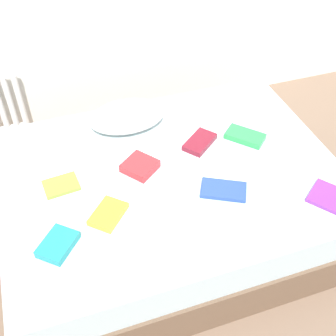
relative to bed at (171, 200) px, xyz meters
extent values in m
plane|color=#7F6651|center=(0.00, 0.00, -0.25)|extent=(8.00, 8.00, 0.00)
cube|color=brown|center=(0.00, 0.00, -0.11)|extent=(2.00, 1.50, 0.28)
cube|color=silver|center=(0.00, 0.00, 0.14)|extent=(1.96, 1.46, 0.22)
cylinder|color=white|center=(-0.93, 1.20, 0.14)|extent=(0.04, 0.04, 0.50)
cylinder|color=white|center=(-0.86, 1.20, 0.14)|extent=(0.04, 0.04, 0.50)
cylinder|color=white|center=(-0.78, 1.20, 0.14)|extent=(0.04, 0.04, 0.50)
cube|color=white|center=(-0.97, 1.20, -0.09)|extent=(0.41, 0.04, 0.04)
ellipsoid|color=white|center=(-0.13, 0.51, 0.32)|extent=(0.50, 0.33, 0.14)
cube|color=yellow|center=(-0.42, -0.21, 0.27)|extent=(0.24, 0.24, 0.03)
cube|color=maroon|center=(0.25, 0.17, 0.27)|extent=(0.26, 0.24, 0.04)
cube|color=red|center=(-0.16, 0.07, 0.28)|extent=(0.24, 0.24, 0.05)
cube|color=purple|center=(0.74, -0.47, 0.26)|extent=(0.26, 0.26, 0.02)
cube|color=green|center=(0.54, 0.13, 0.27)|extent=(0.26, 0.26, 0.04)
cube|color=#8CC638|center=(-0.62, 0.08, 0.26)|extent=(0.20, 0.16, 0.02)
cube|color=teal|center=(-0.70, -0.33, 0.27)|extent=(0.23, 0.24, 0.04)
cube|color=#2847B7|center=(0.22, -0.25, 0.26)|extent=(0.29, 0.24, 0.02)
cube|color=white|center=(0.02, -0.47, 0.28)|extent=(0.25, 0.26, 0.05)
camera|label=1|loc=(-0.60, -1.69, 1.99)|focal=45.80mm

